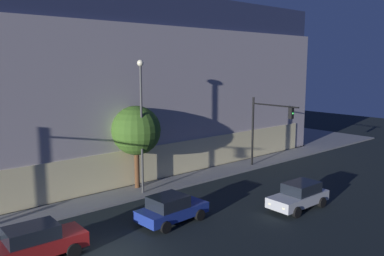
% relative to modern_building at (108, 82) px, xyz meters
% --- Properties ---
extents(modern_building, '(34.15, 26.05, 14.55)m').
position_rel_modern_building_xyz_m(modern_building, '(0.00, 0.00, 0.00)').
color(modern_building, '#4C4C51').
rests_on(modern_building, ground).
extents(traffic_light_far_corner, '(0.32, 4.78, 6.06)m').
position_rel_modern_building_xyz_m(traffic_light_far_corner, '(6.05, -16.20, -3.02)').
color(traffic_light_far_corner, black).
rests_on(traffic_light_far_corner, sidewalk_corner).
extents(street_lamp_sidewalk, '(0.44, 0.44, 9.20)m').
position_rel_modern_building_xyz_m(street_lamp_sidewalk, '(-5.74, -14.86, -1.39)').
color(street_lamp_sidewalk, '#3F3F3F').
rests_on(street_lamp_sidewalk, sidewalk_corner).
extents(sidewalk_tree, '(3.54, 3.54, 6.00)m').
position_rel_modern_building_xyz_m(sidewalk_tree, '(-5.38, -13.59, -2.85)').
color(sidewalk_tree, brown).
rests_on(sidewalk_tree, sidewalk_corner).
extents(car_red, '(4.26, 2.05, 1.70)m').
position_rel_modern_building_xyz_m(car_red, '(-14.77, -19.57, -6.33)').
color(car_red, maroon).
rests_on(car_red, ground).
extents(car_blue, '(4.26, 2.28, 1.62)m').
position_rel_modern_building_xyz_m(car_blue, '(-7.30, -20.10, -6.39)').
color(car_blue, navy).
rests_on(car_blue, ground).
extents(car_silver, '(4.36, 2.03, 1.64)m').
position_rel_modern_building_xyz_m(car_silver, '(0.25, -23.58, -6.37)').
color(car_silver, '#B7BABF').
rests_on(car_silver, ground).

